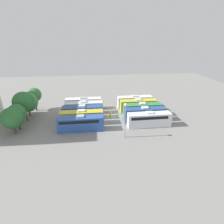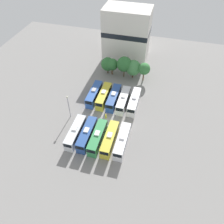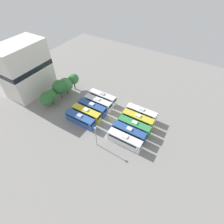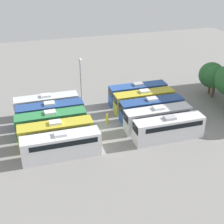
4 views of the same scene
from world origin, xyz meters
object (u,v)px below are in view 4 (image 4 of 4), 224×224
bus_5 (138,93)px  light_pole (80,72)px  bus_8 (158,118)px  bus_9 (169,128)px  bus_0 (47,105)px  bus_4 (61,145)px  worker_person (107,119)px  bus_2 (51,122)px  bus_7 (152,108)px  tree_0 (212,75)px  bus_3 (56,133)px  bus_6 (144,100)px  tree_1 (215,77)px  bus_1 (51,113)px

bus_5 → light_pole: size_ratio=1.33×
bus_8 → bus_9: (3.23, 0.23, 0.00)m
bus_0 → bus_4: same height
bus_8 → light_pole: light_pole is taller
bus_9 → worker_person: bearing=-133.2°
bus_2 → bus_4: same height
bus_7 → tree_0: tree_0 is taller
worker_person → bus_3: bearing=-67.2°
bus_4 → tree_0: (-12.16, 29.49, 1.86)m
bus_6 → bus_8: bearing=-3.0°
bus_5 → bus_2: bearing=-68.7°
bus_0 → worker_person: bus_0 is taller
bus_4 → worker_person: (-6.61, 8.01, -0.97)m
bus_2 → bus_5: size_ratio=1.00×
bus_8 → tree_1: size_ratio=1.68×
bus_3 → bus_1: bearing=-179.6°
bus_0 → tree_1: tree_1 is taller
bus_7 → bus_4: bearing=-67.7°
bus_0 → bus_2: same height
bus_9 → worker_person: 9.80m
bus_8 → tree_0: (-9.00, 14.60, 1.86)m
bus_6 → bus_7: bearing=-0.4°
bus_0 → light_pole: light_pole is taller
bus_3 → bus_7: same height
bus_7 → worker_person: 7.25m
bus_5 → bus_9: size_ratio=1.00×
bus_3 → bus_8: size_ratio=1.00×
bus_3 → bus_4: 3.16m
bus_7 → tree_1: (-4.24, 13.96, 2.17)m
bus_7 → light_pole: light_pole is taller
bus_8 → tree_0: tree_0 is taller
bus_1 → light_pole: (-7.44, 6.34, 3.40)m
bus_1 → bus_9: same height
bus_5 → bus_8: 9.32m
light_pole → bus_2: bearing=-32.4°
bus_2 → bus_8: (3.15, 15.38, 0.00)m
bus_6 → bus_7: (3.11, -0.02, 0.00)m
bus_3 → bus_8: same height
bus_8 → worker_person: (-3.45, -6.88, -0.97)m
worker_person → light_pole: bearing=-169.2°
bus_4 → bus_5: size_ratio=1.00×
bus_3 → bus_9: bearing=78.1°
bus_8 → bus_0: bearing=-120.8°
bus_4 → bus_3: bearing=-176.2°
bus_2 → worker_person: bearing=92.0°
bus_3 → bus_4: same height
bus_4 → tree_1: tree_1 is taller
worker_person → tree_1: tree_1 is taller
bus_1 → bus_9: bearing=58.8°
bus_2 → bus_6: 15.99m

